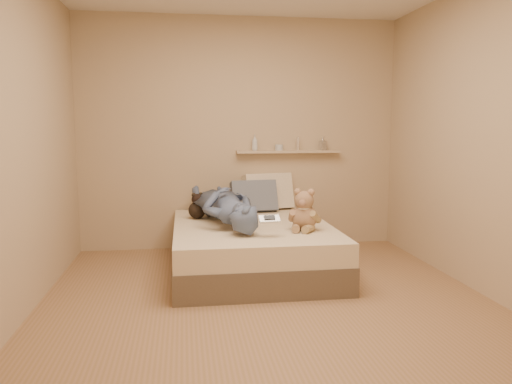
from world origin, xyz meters
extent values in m
plane|color=#946A4C|center=(0.00, 0.00, 0.00)|extent=(3.80, 3.80, 0.00)
plane|color=tan|center=(0.00, 1.90, 1.30)|extent=(3.60, 0.00, 3.60)
plane|color=tan|center=(0.00, -1.90, 1.30)|extent=(3.60, 0.00, 3.60)
plane|color=tan|center=(-1.80, 0.00, 1.30)|extent=(0.00, 3.80, 3.80)
plane|color=tan|center=(1.80, 0.00, 1.30)|extent=(0.00, 3.80, 3.80)
cube|color=brown|center=(0.00, 0.93, 0.12)|extent=(1.50, 1.90, 0.25)
cube|color=beige|center=(0.00, 0.93, 0.35)|extent=(1.48, 1.88, 0.20)
cube|color=silver|center=(0.07, 0.35, 0.61)|extent=(0.18, 0.09, 0.06)
cube|color=black|center=(0.07, 0.34, 0.62)|extent=(0.10, 0.05, 0.03)
sphere|color=#966F52|center=(0.44, 0.59, 0.57)|extent=(0.23, 0.23, 0.23)
sphere|color=#946C51|center=(0.43, 0.57, 0.72)|extent=(0.17, 0.17, 0.17)
sphere|color=#9F7F57|center=(0.37, 0.59, 0.80)|extent=(0.07, 0.07, 0.07)
sphere|color=#A97A5C|center=(0.48, 0.54, 0.80)|extent=(0.07, 0.07, 0.07)
sphere|color=#87604A|center=(0.39, 0.50, 0.71)|extent=(0.07, 0.07, 0.07)
cylinder|color=#976F50|center=(0.33, 0.60, 0.58)|extent=(0.08, 0.16, 0.13)
cylinder|color=#94794F|center=(0.52, 0.51, 0.58)|extent=(0.15, 0.15, 0.13)
cylinder|color=#95724F|center=(0.34, 0.52, 0.49)|extent=(0.10, 0.17, 0.08)
cylinder|color=#987C51|center=(0.44, 0.47, 0.49)|extent=(0.15, 0.17, 0.08)
cylinder|color=beige|center=(0.43, 0.57, 0.65)|extent=(0.16, 0.16, 0.02)
sphere|color=black|center=(-0.51, 1.29, 0.54)|extent=(0.18, 0.18, 0.18)
sphere|color=black|center=(-0.51, 1.28, 0.65)|extent=(0.12, 0.12, 0.12)
sphere|color=black|center=(-0.55, 1.27, 0.70)|extent=(0.04, 0.04, 0.04)
sphere|color=black|center=(-0.47, 1.30, 0.70)|extent=(0.04, 0.04, 0.04)
cube|color=beige|center=(0.30, 1.76, 0.65)|extent=(0.59, 0.37, 0.43)
cube|color=slate|center=(0.12, 1.62, 0.62)|extent=(0.52, 0.30, 0.37)
imported|color=#4B5376|center=(-0.26, 1.05, 0.63)|extent=(0.81, 1.57, 0.36)
cube|color=tan|center=(0.55, 1.84, 1.10)|extent=(1.20, 0.12, 0.03)
imported|color=silver|center=(0.16, 1.84, 1.20)|extent=(0.07, 0.08, 0.18)
cylinder|color=#B6BBBF|center=(0.44, 1.84, 1.15)|extent=(0.09, 0.09, 0.07)
cylinder|color=white|center=(0.66, 1.84, 1.19)|extent=(0.03, 0.03, 0.15)
imported|color=#B9B9BD|center=(0.95, 1.84, 1.19)|extent=(0.09, 0.09, 0.15)
camera|label=1|loc=(-0.64, -3.76, 1.39)|focal=35.00mm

